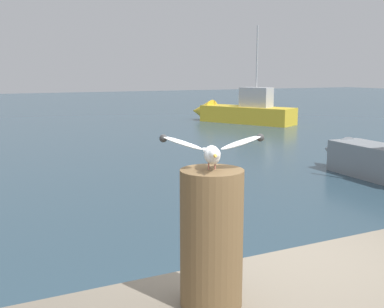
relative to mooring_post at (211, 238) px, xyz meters
name	(u,v)px	position (x,y,z in m)	size (l,w,h in m)	color
mooring_post	(211,238)	(0.00, 0.00, 0.00)	(0.36, 0.36, 0.80)	brown
seagull	(212,150)	(0.00, 0.00, 0.51)	(0.56, 0.38, 0.20)	#C66F60
boat_yellow	(237,112)	(12.14, 19.18, -1.16)	(4.00, 6.09, 5.17)	yellow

